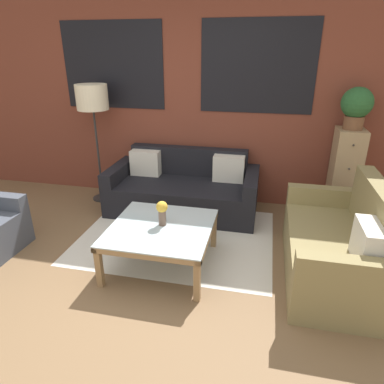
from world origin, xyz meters
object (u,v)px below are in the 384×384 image
couch_dark (184,190)px  drawer_cabinet (344,175)px  settee_vintage (338,247)px  coffee_table (161,232)px  flower_vase (162,211)px  floor_lamp (92,101)px  potted_plant (357,106)px

couch_dark → drawer_cabinet: size_ratio=1.69×
couch_dark → drawer_cabinet: drawer_cabinet is taller
settee_vintage → coffee_table: (-1.66, -0.18, 0.06)m
drawer_cabinet → coffee_table: bearing=-141.4°
couch_dark → flower_vase: bearing=-85.6°
settee_vintage → drawer_cabinet: size_ratio=1.35×
floor_lamp → coffee_table: bearing=-46.4°
flower_vase → coffee_table: bearing=-98.4°
drawer_cabinet → flower_vase: drawer_cabinet is taller
couch_dark → settee_vintage: size_ratio=1.25×
potted_plant → couch_dark: bearing=-173.6°
settee_vintage → potted_plant: (0.24, 1.34, 1.10)m
coffee_table → potted_plant: potted_plant is taller
settee_vintage → coffee_table: bearing=-173.9°
drawer_cabinet → floor_lamp: bearing=-177.8°
potted_plant → flower_vase: bearing=-142.0°
couch_dark → settee_vintage: settee_vintage is taller
couch_dark → settee_vintage: (1.75, -1.11, 0.03)m
settee_vintage → flower_vase: 1.68m
coffee_table → drawer_cabinet: 2.43m
couch_dark → settee_vintage: bearing=-32.5°
coffee_table → settee_vintage: bearing=6.1°
settee_vintage → potted_plant: potted_plant is taller
flower_vase → drawer_cabinet: bearing=38.0°
coffee_table → floor_lamp: floor_lamp is taller
couch_dark → potted_plant: (1.99, 0.22, 1.13)m
settee_vintage → floor_lamp: 3.39m
settee_vintage → flower_vase: settee_vintage is taller
floor_lamp → flower_vase: size_ratio=6.43×
settee_vintage → potted_plant: size_ratio=3.21×
floor_lamp → potted_plant: bearing=2.2°
couch_dark → floor_lamp: bearing=175.4°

